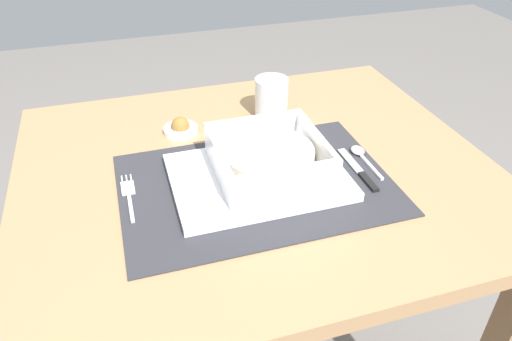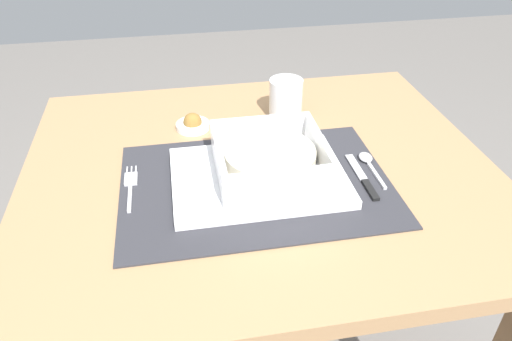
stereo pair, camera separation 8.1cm
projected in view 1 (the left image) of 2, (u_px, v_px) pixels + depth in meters
name	position (u px, v px, depth m)	size (l,w,h in m)	color
dining_table	(256.00, 217.00, 0.95)	(0.85, 0.72, 0.76)	#A37A51
placemat	(256.00, 184.00, 0.83)	(0.46, 0.32, 0.00)	#2D2D33
serving_plate	(258.00, 177.00, 0.83)	(0.30, 0.21, 0.02)	white
porridge_bowl	(269.00, 159.00, 0.82)	(0.18, 0.18, 0.06)	white
fork	(129.00, 193.00, 0.80)	(0.02, 0.13, 0.00)	silver
spoon	(360.00, 154.00, 0.90)	(0.02, 0.11, 0.01)	silver
butter_knife	(360.00, 172.00, 0.85)	(0.01, 0.14, 0.01)	black
drinking_glass	(271.00, 100.00, 1.02)	(0.07, 0.07, 0.09)	white
condiment_saucer	(181.00, 128.00, 0.97)	(0.07, 0.07, 0.04)	white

